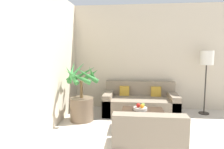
{
  "coord_description": "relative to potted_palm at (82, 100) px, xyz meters",
  "views": [
    {
      "loc": [
        -2.01,
        0.67,
        1.52
      ],
      "look_at": [
        -2.47,
        5.02,
        1.0
      ],
      "focal_mm": 32.0,
      "sensor_mm": 36.0,
      "label": 1
    }
  ],
  "objects": [
    {
      "name": "coffee_table",
      "position": [
        1.3,
        -0.37,
        -0.14
      ],
      "size": [
        0.81,
        0.58,
        0.37
      ],
      "color": "#38281E",
      "rests_on": "ground_plane"
    },
    {
      "name": "ottoman",
      "position": [
        1.21,
        -0.98,
        -0.26
      ],
      "size": [
        0.54,
        0.49,
        0.4
      ],
      "color": "gray",
      "rests_on": "ground_plane"
    },
    {
      "name": "wall_back",
      "position": [
        3.11,
        1.15,
        0.9
      ],
      "size": [
        8.71,
        0.06,
        2.7
      ],
      "color": "beige",
      "rests_on": "ground_plane"
    },
    {
      "name": "potted_palm",
      "position": [
        0.0,
        0.0,
        0.0
      ],
      "size": [
        0.81,
        0.81,
        1.3
      ],
      "color": "brown",
      "rests_on": "ground_plane"
    },
    {
      "name": "apple_green",
      "position": [
        1.31,
        -0.3,
        0.01
      ],
      "size": [
        0.08,
        0.08,
        0.08
      ],
      "color": "olive",
      "rests_on": "fruit_bowl"
    },
    {
      "name": "floor_lamp",
      "position": [
        2.83,
        0.76,
        0.82
      ],
      "size": [
        0.3,
        0.3,
        1.52
      ],
      "color": "#2D2823",
      "rests_on": "ground_plane"
    },
    {
      "name": "fruit_bowl",
      "position": [
        1.26,
        -0.33,
        -0.06
      ],
      "size": [
        0.26,
        0.26,
        0.05
      ],
      "color": "beige",
      "rests_on": "coffee_table"
    },
    {
      "name": "orange_fruit",
      "position": [
        1.28,
        -0.39,
        0.01
      ],
      "size": [
        0.08,
        0.08,
        0.08
      ],
      "color": "orange",
      "rests_on": "fruit_bowl"
    },
    {
      "name": "sofa_loveseat",
      "position": [
        1.29,
        0.64,
        -0.2
      ],
      "size": [
        1.74,
        0.87,
        0.75
      ],
      "color": "gray",
      "rests_on": "ground_plane"
    },
    {
      "name": "wall_left",
      "position": [
        -0.47,
        -1.85,
        0.9
      ],
      "size": [
        0.06,
        7.55,
        2.7
      ],
      "color": "beige",
      "rests_on": "ground_plane"
    },
    {
      "name": "apple_red",
      "position": [
        1.21,
        -0.33,
        0.01
      ],
      "size": [
        0.08,
        0.08,
        0.08
      ],
      "color": "red",
      "rests_on": "fruit_bowl"
    }
  ]
}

